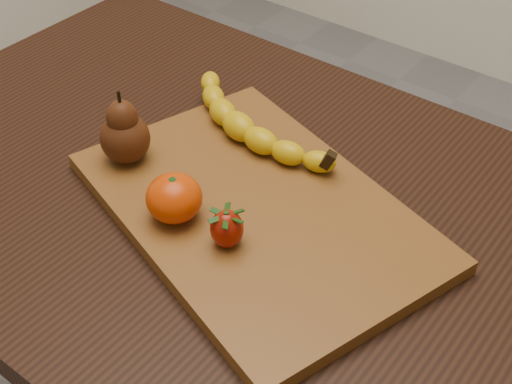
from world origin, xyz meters
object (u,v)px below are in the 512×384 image
Objects in this scene: table at (210,231)px; mandarin at (174,198)px; cutting_board at (256,210)px; pear at (123,127)px.

table is 0.18m from mandarin.
mandarin reaches higher than cutting_board.
table is 0.20m from pear.
mandarin is at bearing -70.37° from table.
cutting_board is 0.20m from pear.
table is at bearing -173.49° from cutting_board.
pear is 1.51× the size of mandarin.
pear is (-0.19, -0.03, 0.06)m from cutting_board.
cutting_board is 4.37× the size of pear.
cutting_board is at bearing 8.96° from pear.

